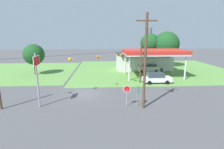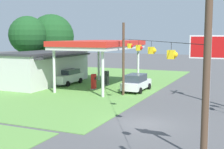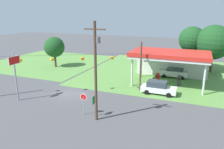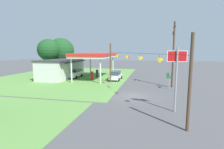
# 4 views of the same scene
# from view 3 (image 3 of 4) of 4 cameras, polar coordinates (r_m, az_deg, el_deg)

# --- Properties ---
(ground_plane) EXTENTS (160.00, 160.00, 0.00)m
(ground_plane) POSITION_cam_3_polar(r_m,az_deg,el_deg) (31.66, -11.05, -4.91)
(ground_plane) COLOR #4C4C4F
(grass_verge_station_corner) EXTENTS (36.00, 28.00, 0.04)m
(grass_verge_station_corner) POSITION_cam_3_polar(r_m,az_deg,el_deg) (42.67, 18.42, 0.00)
(grass_verge_station_corner) COLOR #5B8E42
(grass_verge_station_corner) RESTS_ON ground
(grass_verge_opposite_corner) EXTENTS (24.00, 24.00, 0.04)m
(grass_verge_opposite_corner) POSITION_cam_3_polar(r_m,az_deg,el_deg) (53.21, -16.26, 3.20)
(grass_verge_opposite_corner) COLOR #5B8E42
(grass_verge_opposite_corner) RESTS_ON ground
(gas_station_canopy) EXTENTS (11.69, 6.91, 5.33)m
(gas_station_canopy) POSITION_cam_3_polar(r_m,az_deg,el_deg) (34.67, 14.91, 4.96)
(gas_station_canopy) COLOR silver
(gas_station_canopy) RESTS_ON ground
(gas_station_store) EXTENTS (12.55, 5.89, 3.99)m
(gas_station_store) POSITION_cam_3_polar(r_m,az_deg,el_deg) (42.36, 15.56, 2.91)
(gas_station_store) COLOR silver
(gas_station_store) RESTS_ON ground
(fuel_pump_near) EXTENTS (0.71, 0.56, 1.72)m
(fuel_pump_near) POSITION_cam_3_polar(r_m,az_deg,el_deg) (35.84, 11.80, -1.11)
(fuel_pump_near) COLOR gray
(fuel_pump_near) RESTS_ON ground
(fuel_pump_far) EXTENTS (0.71, 0.56, 1.72)m
(fuel_pump_far) POSITION_cam_3_polar(r_m,az_deg,el_deg) (35.45, 17.14, -1.67)
(fuel_pump_far) COLOR gray
(fuel_pump_far) RESTS_ON ground
(car_at_pumps_front) EXTENTS (4.86, 2.12, 1.85)m
(car_at_pumps_front) POSITION_cam_3_polar(r_m,az_deg,el_deg) (31.35, 11.98, -3.33)
(car_at_pumps_front) COLOR white
(car_at_pumps_front) RESTS_ON ground
(car_at_pumps_rear) EXTENTS (4.87, 2.14, 1.85)m
(car_at_pumps_rear) POSITION_cam_3_polar(r_m,az_deg,el_deg) (39.92, 15.90, 0.56)
(car_at_pumps_rear) COLOR white
(car_at_pumps_rear) RESTS_ON ground
(stop_sign_roadside) EXTENTS (0.80, 0.08, 2.50)m
(stop_sign_roadside) POSITION_cam_3_polar(r_m,az_deg,el_deg) (24.44, -7.44, -6.48)
(stop_sign_roadside) COLOR #99999E
(stop_sign_roadside) RESTS_ON ground
(stop_sign_overhead) EXTENTS (0.22, 1.81, 6.18)m
(stop_sign_overhead) POSITION_cam_3_polar(r_m,az_deg,el_deg) (30.02, -24.01, 1.43)
(stop_sign_overhead) COLOR gray
(stop_sign_overhead) RESTS_ON ground
(route_sign) EXTENTS (0.10, 0.70, 2.40)m
(route_sign) POSITION_cam_3_polar(r_m,az_deg,el_deg) (23.96, -4.76, -7.14)
(route_sign) COLOR gray
(route_sign) RESTS_ON ground
(utility_pole_main) EXTENTS (2.20, 0.44, 10.32)m
(utility_pole_main) POSITION_cam_3_polar(r_m,az_deg,el_deg) (21.91, -4.24, 1.84)
(utility_pole_main) COLOR #4C3828
(utility_pole_main) RESTS_ON ground
(signal_span_gantry) EXTENTS (18.08, 10.24, 7.13)m
(signal_span_gantry) POSITION_cam_3_polar(r_m,az_deg,el_deg) (30.50, -11.44, 2.00)
(signal_span_gantry) COLOR #4C3828
(signal_span_gantry) RESTS_ON ground
(tree_behind_station) EXTENTS (5.10, 5.10, 8.54)m
(tree_behind_station) POSITION_cam_3_polar(r_m,az_deg,el_deg) (46.31, 20.18, 8.55)
(tree_behind_station) COLOR #4C3828
(tree_behind_station) RESTS_ON ground
(tree_west_verge) EXTENTS (4.21, 4.21, 6.34)m
(tree_west_verge) POSITION_cam_3_polar(r_m,az_deg,el_deg) (47.07, -14.82, 6.93)
(tree_west_verge) COLOR #4C3828
(tree_west_verge) RESTS_ON ground
(tree_far_back) EXTENTS (6.42, 6.42, 8.99)m
(tree_far_back) POSITION_cam_3_polar(r_m,az_deg,el_deg) (45.22, 25.07, 7.64)
(tree_far_back) COLOR #4C3828
(tree_far_back) RESTS_ON ground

